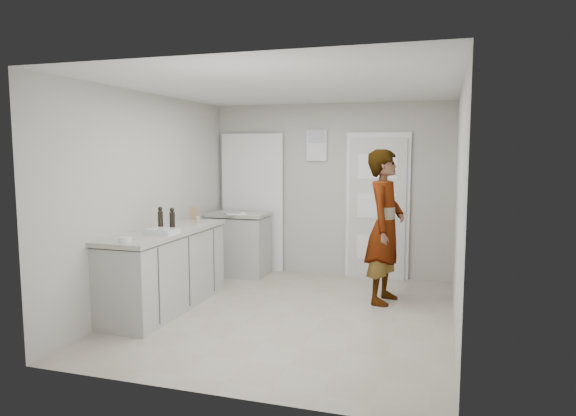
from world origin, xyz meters
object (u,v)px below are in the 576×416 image
(baking_dish, at_px, (162,231))
(cake_mix_box, at_px, (194,213))
(person, at_px, (385,227))
(spice_jar, at_px, (198,220))
(oil_cruet_a, at_px, (172,219))
(oil_cruet_b, at_px, (160,219))
(egg_bowl, at_px, (125,240))

(baking_dish, bearing_deg, cake_mix_box, 100.20)
(person, relative_size, spice_jar, 20.86)
(cake_mix_box, height_order, oil_cruet_a, oil_cruet_a)
(oil_cruet_a, relative_size, oil_cruet_b, 0.94)
(baking_dish, bearing_deg, oil_cruet_a, 100.77)
(oil_cruet_b, xyz_separation_m, egg_bowl, (0.08, -0.79, -0.10))
(oil_cruet_a, bearing_deg, cake_mix_box, 99.96)
(oil_cruet_b, distance_m, egg_bowl, 0.80)
(spice_jar, bearing_deg, oil_cruet_b, -104.72)
(oil_cruet_a, xyz_separation_m, oil_cruet_b, (-0.10, -0.09, 0.01))
(cake_mix_box, distance_m, egg_bowl, 1.70)
(person, xyz_separation_m, oil_cruet_b, (-2.42, -1.03, 0.13))
(spice_jar, distance_m, egg_bowl, 1.40)
(person, distance_m, oil_cruet_a, 2.51)
(person, bearing_deg, oil_cruet_b, 122.29)
(egg_bowl, bearing_deg, oil_cruet_a, 88.31)
(baking_dish, bearing_deg, person, 29.42)
(cake_mix_box, bearing_deg, egg_bowl, -110.62)
(cake_mix_box, xyz_separation_m, egg_bowl, (0.12, -1.70, -0.06))
(cake_mix_box, distance_m, oil_cruet_b, 0.91)
(person, relative_size, oil_cruet_a, 7.31)
(oil_cruet_b, bearing_deg, oil_cruet_a, 39.57)
(oil_cruet_a, distance_m, oil_cruet_b, 0.13)
(egg_bowl, bearing_deg, person, 37.86)
(cake_mix_box, bearing_deg, person, -21.68)
(cake_mix_box, relative_size, egg_bowl, 1.40)
(cake_mix_box, relative_size, baking_dish, 0.51)
(cake_mix_box, bearing_deg, spice_jar, -81.08)
(spice_jar, height_order, baking_dish, spice_jar)
(oil_cruet_b, bearing_deg, egg_bowl, -84.44)
(spice_jar, relative_size, baking_dish, 0.26)
(person, distance_m, egg_bowl, 2.97)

